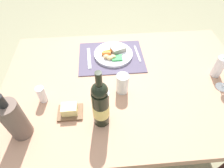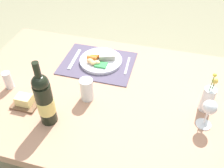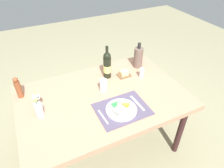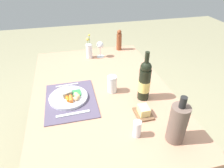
{
  "view_description": "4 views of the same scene",
  "coord_description": "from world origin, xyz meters",
  "px_view_note": "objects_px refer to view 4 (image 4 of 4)",
  "views": [
    {
      "loc": [
        0.16,
        0.76,
        1.56
      ],
      "look_at": [
        0.1,
        0.04,
        0.73
      ],
      "focal_mm": 30.21,
      "sensor_mm": 36.0,
      "label": 1
    },
    {
      "loc": [
        -0.32,
        0.92,
        1.63
      ],
      "look_at": [
        -0.08,
        0.02,
        0.79
      ],
      "focal_mm": 39.33,
      "sensor_mm": 36.0,
      "label": 2
    },
    {
      "loc": [
        -0.52,
        -1.28,
        1.91
      ],
      "look_at": [
        0.09,
        -0.0,
        0.82
      ],
      "focal_mm": 32.0,
      "sensor_mm": 36.0,
      "label": 3
    },
    {
      "loc": [
        1.18,
        -0.2,
        1.55
      ],
      "look_at": [
        0.04,
        0.07,
        0.77
      ],
      "focal_mm": 31.55,
      "sensor_mm": 36.0,
      "label": 4
    }
  ],
  "objects_px": {
    "dinner_plate": "(69,97)",
    "fork": "(67,85)",
    "cooler_bottle": "(178,123)",
    "flower_vase": "(89,50)",
    "salt_shaker": "(137,129)",
    "wine_bottle": "(145,81)",
    "butter_dish": "(143,112)",
    "pepper_mill": "(119,40)",
    "knife": "(73,114)",
    "wine_glass": "(100,46)",
    "water_tumbler": "(112,85)",
    "dining_table": "(102,96)"
  },
  "relations": [
    {
      "from": "dinner_plate",
      "to": "knife",
      "type": "bearing_deg",
      "value": 5.47
    },
    {
      "from": "flower_vase",
      "to": "cooler_bottle",
      "type": "bearing_deg",
      "value": 15.37
    },
    {
      "from": "flower_vase",
      "to": "butter_dish",
      "type": "bearing_deg",
      "value": 13.44
    },
    {
      "from": "dinner_plate",
      "to": "water_tumbler",
      "type": "bearing_deg",
      "value": 94.03
    },
    {
      "from": "wine_bottle",
      "to": "pepper_mill",
      "type": "distance_m",
      "value": 0.84
    },
    {
      "from": "flower_vase",
      "to": "water_tumbler",
      "type": "xyz_separation_m",
      "value": [
        0.59,
        0.08,
        -0.02
      ]
    },
    {
      "from": "dinner_plate",
      "to": "butter_dish",
      "type": "height_order",
      "value": "butter_dish"
    },
    {
      "from": "knife",
      "to": "wine_glass",
      "type": "distance_m",
      "value": 0.85
    },
    {
      "from": "flower_vase",
      "to": "water_tumbler",
      "type": "distance_m",
      "value": 0.6
    },
    {
      "from": "fork",
      "to": "salt_shaker",
      "type": "xyz_separation_m",
      "value": [
        0.59,
        0.35,
        0.04
      ]
    },
    {
      "from": "knife",
      "to": "pepper_mill",
      "type": "xyz_separation_m",
      "value": [
        -0.9,
        0.54,
        0.09
      ]
    },
    {
      "from": "pepper_mill",
      "to": "dinner_plate",
      "type": "bearing_deg",
      "value": -37.15
    },
    {
      "from": "dinner_plate",
      "to": "wine_bottle",
      "type": "bearing_deg",
      "value": 78.23
    },
    {
      "from": "dinner_plate",
      "to": "flower_vase",
      "type": "relative_size",
      "value": 1.11
    },
    {
      "from": "water_tumbler",
      "to": "pepper_mill",
      "type": "distance_m",
      "value": 0.76
    },
    {
      "from": "wine_bottle",
      "to": "butter_dish",
      "type": "xyz_separation_m",
      "value": [
        0.16,
        -0.06,
        -0.11
      ]
    },
    {
      "from": "dinner_plate",
      "to": "cooler_bottle",
      "type": "xyz_separation_m",
      "value": [
        0.49,
        0.53,
        0.1
      ]
    },
    {
      "from": "wine_bottle",
      "to": "salt_shaker",
      "type": "bearing_deg",
      "value": -26.58
    },
    {
      "from": "wine_bottle",
      "to": "fork",
      "type": "bearing_deg",
      "value": -118.19
    },
    {
      "from": "wine_glass",
      "to": "dinner_plate",
      "type": "bearing_deg",
      "value": -28.8
    },
    {
      "from": "pepper_mill",
      "to": "butter_dish",
      "type": "distance_m",
      "value": 1.01
    },
    {
      "from": "cooler_bottle",
      "to": "pepper_mill",
      "type": "distance_m",
      "value": 1.22
    },
    {
      "from": "wine_glass",
      "to": "pepper_mill",
      "type": "distance_m",
      "value": 0.25
    },
    {
      "from": "fork",
      "to": "flower_vase",
      "type": "bearing_deg",
      "value": 149.01
    },
    {
      "from": "fork",
      "to": "water_tumbler",
      "type": "bearing_deg",
      "value": 62.04
    },
    {
      "from": "knife",
      "to": "wine_glass",
      "type": "height_order",
      "value": "wine_glass"
    },
    {
      "from": "flower_vase",
      "to": "water_tumbler",
      "type": "bearing_deg",
      "value": 7.81
    },
    {
      "from": "wine_glass",
      "to": "cooler_bottle",
      "type": "relative_size",
      "value": 0.54
    },
    {
      "from": "dinner_plate",
      "to": "flower_vase",
      "type": "bearing_deg",
      "value": 159.46
    },
    {
      "from": "dining_table",
      "to": "salt_shaker",
      "type": "relative_size",
      "value": 14.74
    },
    {
      "from": "fork",
      "to": "cooler_bottle",
      "type": "distance_m",
      "value": 0.86
    },
    {
      "from": "butter_dish",
      "to": "wine_bottle",
      "type": "bearing_deg",
      "value": 159.85
    },
    {
      "from": "fork",
      "to": "cooler_bottle",
      "type": "relative_size",
      "value": 0.6
    },
    {
      "from": "flower_vase",
      "to": "salt_shaker",
      "type": "distance_m",
      "value": 1.04
    },
    {
      "from": "dining_table",
      "to": "wine_bottle",
      "type": "height_order",
      "value": "wine_bottle"
    },
    {
      "from": "flower_vase",
      "to": "butter_dish",
      "type": "xyz_separation_m",
      "value": [
        0.88,
        0.21,
        -0.05
      ]
    },
    {
      "from": "fork",
      "to": "wine_glass",
      "type": "relative_size",
      "value": 1.11
    },
    {
      "from": "dinner_plate",
      "to": "pepper_mill",
      "type": "height_order",
      "value": "pepper_mill"
    },
    {
      "from": "dinner_plate",
      "to": "fork",
      "type": "bearing_deg",
      "value": -178.59
    },
    {
      "from": "water_tumbler",
      "to": "flower_vase",
      "type": "bearing_deg",
      "value": -172.19
    },
    {
      "from": "water_tumbler",
      "to": "butter_dish",
      "type": "bearing_deg",
      "value": 24.14
    },
    {
      "from": "flower_vase",
      "to": "cooler_bottle",
      "type": "distance_m",
      "value": 1.15
    },
    {
      "from": "wine_glass",
      "to": "butter_dish",
      "type": "height_order",
      "value": "wine_glass"
    },
    {
      "from": "knife",
      "to": "flower_vase",
      "type": "bearing_deg",
      "value": 162.21
    },
    {
      "from": "fork",
      "to": "flower_vase",
      "type": "xyz_separation_m",
      "value": [
        -0.45,
        0.24,
        0.07
      ]
    },
    {
      "from": "butter_dish",
      "to": "dining_table",
      "type": "bearing_deg",
      "value": -148.43
    },
    {
      "from": "knife",
      "to": "wine_glass",
      "type": "relative_size",
      "value": 1.35
    },
    {
      "from": "wine_glass",
      "to": "wine_bottle",
      "type": "bearing_deg",
      "value": 12.99
    },
    {
      "from": "wine_bottle",
      "to": "wine_glass",
      "type": "distance_m",
      "value": 0.74
    },
    {
      "from": "wine_bottle",
      "to": "pepper_mill",
      "type": "bearing_deg",
      "value": 176.23
    }
  ]
}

